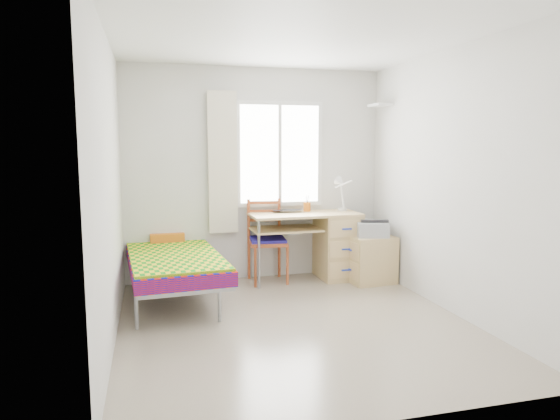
# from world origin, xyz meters

# --- Properties ---
(floor) EXTENTS (3.50, 3.50, 0.00)m
(floor) POSITION_xyz_m (0.00, 0.00, 0.00)
(floor) COLOR #BCAD93
(floor) RESTS_ON ground
(ceiling) EXTENTS (3.50, 3.50, 0.00)m
(ceiling) POSITION_xyz_m (0.00, 0.00, 2.60)
(ceiling) COLOR white
(ceiling) RESTS_ON wall_back
(wall_back) EXTENTS (3.20, 0.00, 3.20)m
(wall_back) POSITION_xyz_m (0.00, 1.75, 1.30)
(wall_back) COLOR silver
(wall_back) RESTS_ON ground
(wall_left) EXTENTS (0.00, 3.50, 3.50)m
(wall_left) POSITION_xyz_m (-1.60, 0.00, 1.30)
(wall_left) COLOR silver
(wall_left) RESTS_ON ground
(wall_right) EXTENTS (0.00, 3.50, 3.50)m
(wall_right) POSITION_xyz_m (1.60, 0.00, 1.30)
(wall_right) COLOR silver
(wall_right) RESTS_ON ground
(window) EXTENTS (1.10, 0.04, 1.30)m
(window) POSITION_xyz_m (0.30, 1.73, 1.55)
(window) COLOR white
(window) RESTS_ON wall_back
(curtain) EXTENTS (0.35, 0.05, 1.70)m
(curtain) POSITION_xyz_m (-0.42, 1.68, 1.45)
(curtain) COLOR #F9EBCD
(curtain) RESTS_ON wall_back
(floating_shelf) EXTENTS (0.20, 0.32, 0.03)m
(floating_shelf) POSITION_xyz_m (1.49, 1.40, 2.15)
(floating_shelf) COLOR white
(floating_shelf) RESTS_ON wall_right
(bed) EXTENTS (1.09, 2.07, 0.87)m
(bed) POSITION_xyz_m (-1.05, 1.19, 0.42)
(bed) COLOR gray
(bed) RESTS_ON floor
(desk) EXTENTS (1.34, 0.63, 0.84)m
(desk) POSITION_xyz_m (0.91, 1.47, 0.45)
(desk) COLOR #E3BD77
(desk) RESTS_ON floor
(chair) EXTENTS (0.48, 0.48, 1.01)m
(chair) POSITION_xyz_m (0.09, 1.53, 0.56)
(chair) COLOR #A13B1F
(chair) RESTS_ON floor
(cabinet) EXTENTS (0.57, 0.51, 0.57)m
(cabinet) POSITION_xyz_m (1.29, 1.17, 0.29)
(cabinet) COLOR #DABD70
(cabinet) RESTS_ON floor
(printer) EXTENTS (0.45, 0.50, 0.18)m
(printer) POSITION_xyz_m (1.31, 1.19, 0.66)
(printer) COLOR #A5A8AD
(printer) RESTS_ON cabinet
(laptop) EXTENTS (0.38, 0.25, 0.03)m
(laptop) POSITION_xyz_m (0.36, 1.54, 0.85)
(laptop) COLOR black
(laptop) RESTS_ON desk
(pen_cup) EXTENTS (0.10, 0.10, 0.11)m
(pen_cup) POSITION_xyz_m (0.62, 1.60, 0.89)
(pen_cup) COLOR orange
(pen_cup) RESTS_ON desk
(task_lamp) EXTENTS (0.24, 0.33, 0.45)m
(task_lamp) POSITION_xyz_m (1.01, 1.43, 1.12)
(task_lamp) COLOR white
(task_lamp) RESTS_ON desk
(book) EXTENTS (0.22, 0.27, 0.02)m
(book) POSITION_xyz_m (0.31, 1.49, 0.59)
(book) COLOR gray
(book) RESTS_ON desk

